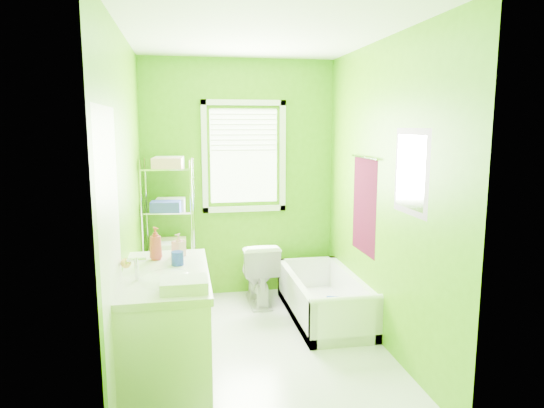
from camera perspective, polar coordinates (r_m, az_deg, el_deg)
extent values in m
plane|color=silver|center=(4.34, -1.32, -16.57)|extent=(2.90, 2.90, 0.00)
cube|color=#469107|center=(5.37, -3.84, 2.94)|extent=(2.10, 0.04, 2.60)
cube|color=#469107|center=(2.55, 3.80, -4.15)|extent=(2.10, 0.04, 2.60)
cube|color=#469107|center=(3.92, -16.70, 0.21)|extent=(0.04, 2.90, 2.60)
cube|color=#469107|center=(4.24, 12.76, 1.03)|extent=(0.04, 2.90, 2.60)
cube|color=white|center=(3.97, -1.46, 19.56)|extent=(2.10, 2.90, 0.04)
cube|color=white|center=(5.35, -3.33, 5.61)|extent=(0.74, 0.01, 1.01)
cube|color=white|center=(5.40, -3.24, -0.56)|extent=(0.92, 0.05, 0.06)
cube|color=white|center=(5.32, -3.36, 11.83)|extent=(0.92, 0.05, 0.06)
cube|color=white|center=(5.29, -7.94, 5.49)|extent=(0.06, 0.05, 1.22)
cube|color=white|center=(5.40, 1.25, 5.65)|extent=(0.06, 0.05, 1.22)
cube|color=white|center=(5.31, -3.32, 8.71)|extent=(0.72, 0.02, 0.50)
cube|color=white|center=(3.02, -18.21, -8.38)|extent=(0.02, 0.80, 2.00)
sphere|color=gold|center=(3.33, -16.81, -6.67)|extent=(0.07, 0.07, 0.07)
cube|color=#44071B|center=(4.58, 10.80, -0.21)|extent=(0.02, 0.58, 0.90)
cylinder|color=silver|center=(4.52, 10.80, 5.42)|extent=(0.02, 0.62, 0.02)
cube|color=#CC5972|center=(3.71, 16.07, 3.63)|extent=(0.02, 0.54, 0.64)
cube|color=white|center=(3.71, 15.96, 3.63)|extent=(0.01, 0.44, 0.54)
cube|color=white|center=(4.98, 6.07, -12.53)|extent=(0.65, 1.39, 0.09)
cube|color=white|center=(4.85, 2.72, -11.04)|extent=(0.07, 1.39, 0.42)
cube|color=white|center=(5.01, 9.37, -10.48)|extent=(0.07, 1.39, 0.42)
cube|color=white|center=(4.33, 8.68, -13.69)|extent=(0.65, 0.07, 0.42)
cube|color=white|center=(5.52, 4.12, -8.48)|extent=(0.65, 0.07, 0.42)
cylinder|color=white|center=(4.26, 8.74, -11.10)|extent=(0.65, 0.07, 0.07)
cylinder|color=#1238AE|center=(4.56, 7.73, -13.69)|extent=(0.31, 0.31, 0.05)
cylinder|color=yellow|center=(4.54, 7.74, -13.10)|extent=(0.29, 0.29, 0.05)
cube|color=#1238AE|center=(4.63, 7.80, -11.97)|extent=(0.22, 0.11, 0.20)
imported|color=white|center=(5.22, -1.64, -7.99)|extent=(0.38, 0.67, 0.68)
cube|color=white|center=(3.63, -12.29, -14.89)|extent=(0.58, 1.15, 0.84)
cube|color=silver|center=(3.48, -12.54, -8.20)|extent=(0.61, 1.18, 0.05)
ellipsoid|color=white|center=(3.33, -12.28, -9.07)|extent=(0.40, 0.52, 0.14)
cylinder|color=silver|center=(3.31, -15.61, -7.49)|extent=(0.03, 0.03, 0.16)
cylinder|color=silver|center=(3.29, -15.66, -6.32)|extent=(0.12, 0.02, 0.02)
imported|color=#C93B3D|center=(3.76, -13.54, -4.53)|extent=(0.13, 0.13, 0.25)
imported|color=pink|center=(3.82, -10.92, -4.75)|extent=(0.11, 0.11, 0.18)
cylinder|color=#1934A8|center=(3.60, -11.06, -6.29)|extent=(0.09, 0.09, 0.10)
cube|color=silver|center=(3.07, -10.29, -9.30)|extent=(0.29, 0.23, 0.07)
cylinder|color=silver|center=(5.03, -15.00, -3.86)|extent=(0.02, 0.02, 1.55)
cylinder|color=silver|center=(5.32, -14.47, -3.13)|extent=(0.02, 0.02, 1.55)
cylinder|color=silver|center=(4.97, -9.37, -3.82)|extent=(0.02, 0.02, 1.55)
cylinder|color=silver|center=(5.26, -9.15, -3.08)|extent=(0.02, 0.02, 1.55)
cube|color=silver|center=(5.31, -11.77, -10.11)|extent=(0.54, 0.36, 0.02)
cube|color=silver|center=(5.18, -11.93, -5.56)|extent=(0.54, 0.36, 0.02)
cube|color=silver|center=(5.09, -12.10, -0.80)|extent=(0.54, 0.36, 0.02)
cube|color=silver|center=(5.03, -12.27, 4.10)|extent=(0.54, 0.36, 0.02)
cube|color=#F3A6AC|center=(4.93, -12.23, 4.72)|extent=(0.31, 0.22, 0.11)
cube|color=silver|center=(5.14, -12.00, 4.91)|extent=(0.31, 0.22, 0.11)
cube|color=#2E41A7|center=(4.99, -12.40, -0.29)|extent=(0.31, 0.22, 0.11)
cube|color=silver|center=(5.19, -11.83, 0.10)|extent=(0.31, 0.22, 0.11)
cube|color=silver|center=(5.09, -12.04, -5.10)|extent=(0.31, 0.22, 0.11)
cube|color=#ECE390|center=(5.29, -11.73, -4.55)|extent=(0.31, 0.22, 0.11)
cube|color=#F3A6AC|center=(5.23, -9.01, -8.29)|extent=(0.05, 0.27, 0.49)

